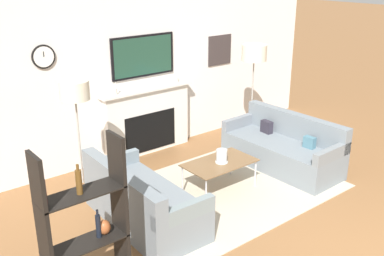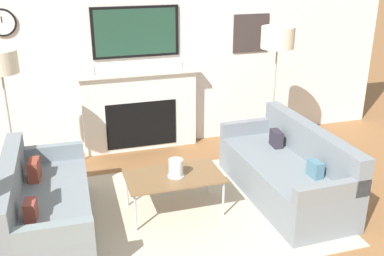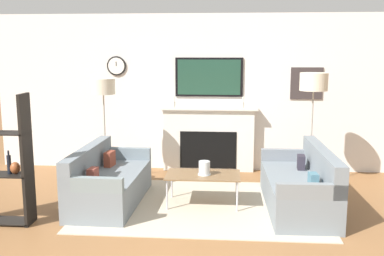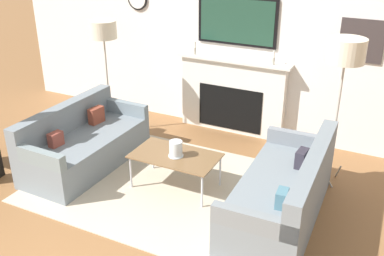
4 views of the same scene
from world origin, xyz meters
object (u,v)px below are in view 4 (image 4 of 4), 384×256
at_px(couch_left, 84,145).
at_px(couch_right, 284,195).
at_px(coffee_table, 175,157).
at_px(hurricane_candle, 176,150).
at_px(floor_lamp_left, 103,32).
at_px(floor_lamp_right, 346,53).

relative_size(couch_left, couch_right, 0.93).
bearing_deg(coffee_table, hurricane_candle, -44.58).
relative_size(couch_left, coffee_table, 1.74).
xyz_separation_m(couch_right, coffee_table, (-1.30, 0.04, 0.11)).
height_order(couch_right, floor_lamp_left, floor_lamp_left).
relative_size(couch_left, floor_lamp_right, 0.99).
bearing_deg(hurricane_candle, couch_right, -0.97).
distance_m(couch_right, coffee_table, 1.31).
bearing_deg(floor_lamp_left, couch_left, -73.31).
height_order(coffee_table, floor_lamp_right, floor_lamp_right).
height_order(couch_right, floor_lamp_right, floor_lamp_right).
distance_m(coffee_table, floor_lamp_right, 2.21).
distance_m(couch_left, hurricane_candle, 1.35).
bearing_deg(coffee_table, floor_lamp_left, 149.57).
relative_size(hurricane_candle, floor_lamp_right, 0.11).
xyz_separation_m(couch_right, hurricane_candle, (-1.28, 0.02, 0.22)).
distance_m(couch_left, floor_lamp_left, 1.60).
height_order(coffee_table, hurricane_candle, hurricane_candle).
bearing_deg(couch_left, floor_lamp_left, 106.69).
bearing_deg(floor_lamp_left, couch_right, -18.68).
xyz_separation_m(coffee_table, hurricane_candle, (0.02, -0.02, 0.11)).
bearing_deg(coffee_table, couch_right, -1.74).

